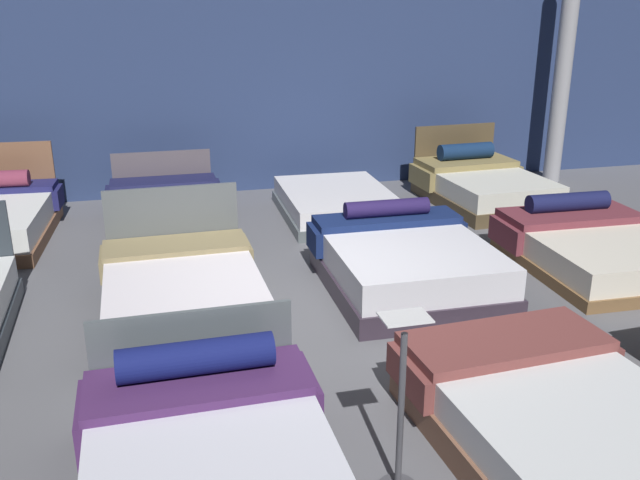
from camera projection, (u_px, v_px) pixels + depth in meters
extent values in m
cube|color=#5B5B60|center=(305.00, 318.00, 6.56)|extent=(18.00, 18.00, 0.02)
cube|color=navy|center=(232.00, 79.00, 10.38)|extent=(18.00, 0.06, 3.50)
cube|color=silver|center=(213.00, 472.00, 4.00)|extent=(1.49, 2.09, 0.28)
cube|color=#51595B|center=(194.00, 363.00, 4.92)|extent=(1.43, 0.06, 0.82)
cube|color=#452454|center=(199.00, 383.00, 4.60)|extent=(1.51, 0.63, 0.06)
cube|color=#452454|center=(83.00, 424.00, 4.47)|extent=(0.07, 0.62, 0.31)
cube|color=#452454|center=(308.00, 391.00, 4.85)|extent=(0.07, 0.62, 0.31)
cylinder|color=#101754|center=(196.00, 357.00, 4.62)|extent=(1.06, 0.25, 0.24)
cube|color=brown|center=(551.00, 434.00, 4.62)|extent=(1.63, 2.05, 0.21)
cube|color=silver|center=(555.00, 405.00, 4.54)|extent=(1.57, 1.99, 0.24)
cube|color=brown|center=(505.00, 341.00, 5.06)|extent=(1.54, 0.73, 0.08)
cube|color=brown|center=(409.00, 377.00, 4.89)|extent=(0.12, 0.65, 0.24)
cube|color=brown|center=(590.00, 346.00, 5.33)|extent=(0.12, 0.65, 0.24)
cube|color=#53585B|center=(184.00, 307.00, 6.58)|extent=(1.51, 2.00, 0.17)
cube|color=silver|center=(182.00, 285.00, 6.51)|extent=(1.45, 1.94, 0.29)
cube|color=#53585B|center=(173.00, 233.00, 7.34)|extent=(1.39, 0.06, 1.03)
cube|color=olive|center=(176.00, 245.00, 7.06)|extent=(1.47, 0.61, 0.05)
cube|color=olive|center=(103.00, 264.00, 6.92)|extent=(0.06, 0.58, 0.22)
cube|color=olive|center=(247.00, 251.00, 7.29)|extent=(0.06, 0.58, 0.22)
cube|color=#312733|center=(408.00, 281.00, 7.14)|extent=(1.67, 1.99, 0.22)
cube|color=silver|center=(409.00, 257.00, 7.05)|extent=(1.61, 1.93, 0.30)
cube|color=#12204C|center=(387.00, 219.00, 7.64)|extent=(1.63, 0.51, 0.08)
cube|color=#12204C|center=(315.00, 240.00, 7.51)|extent=(0.09, 0.49, 0.27)
cube|color=#12204C|center=(455.00, 229.00, 7.88)|extent=(0.09, 0.49, 0.27)
cylinder|color=#211643|center=(387.00, 208.00, 7.61)|extent=(0.96, 0.20, 0.19)
cube|color=brown|center=(598.00, 264.00, 7.70)|extent=(1.68, 2.11, 0.13)
cube|color=silver|center=(601.00, 247.00, 7.64)|extent=(1.62, 2.05, 0.27)
cube|color=brown|center=(570.00, 215.00, 8.17)|extent=(1.62, 0.76, 0.09)
cube|color=brown|center=(506.00, 235.00, 8.06)|extent=(0.11, 0.72, 0.28)
cube|color=brown|center=(629.00, 225.00, 8.41)|extent=(0.11, 0.72, 0.28)
cylinder|color=#141842|center=(568.00, 202.00, 8.21)|extent=(1.03, 0.25, 0.23)
cube|color=navy|center=(58.00, 197.00, 9.38)|extent=(0.10, 0.47, 0.27)
cube|color=#564D54|center=(168.00, 223.00, 9.10)|extent=(1.49, 2.06, 0.15)
cube|color=silver|center=(167.00, 209.00, 9.03)|extent=(1.43, 2.00, 0.25)
cube|color=#564D54|center=(163.00, 180.00, 9.93)|extent=(1.39, 0.04, 0.83)
cube|color=#191B40|center=(163.00, 183.00, 9.66)|extent=(1.46, 0.51, 0.09)
cube|color=#191B40|center=(109.00, 197.00, 9.53)|extent=(0.09, 0.50, 0.22)
cube|color=#191B40|center=(218.00, 190.00, 9.89)|extent=(0.09, 0.50, 0.22)
cube|color=#525A5C|center=(336.00, 211.00, 9.62)|extent=(1.54, 2.07, 0.15)
cube|color=white|center=(336.00, 198.00, 9.56)|extent=(1.48, 2.01, 0.23)
cube|color=#4F4029|center=(485.00, 198.00, 10.16)|extent=(1.56, 2.13, 0.19)
cube|color=silver|center=(486.00, 183.00, 10.08)|extent=(1.50, 2.07, 0.27)
cube|color=#4F4029|center=(454.00, 157.00, 10.95)|extent=(1.37, 0.11, 1.02)
cube|color=olive|center=(466.00, 162.00, 10.59)|extent=(1.48, 0.82, 0.09)
cube|color=olive|center=(422.00, 178.00, 10.44)|extent=(0.13, 0.75, 0.29)
cube|color=olive|center=(507.00, 171.00, 10.86)|extent=(0.13, 0.75, 0.29)
cylinder|color=#11264A|center=(466.00, 151.00, 10.57)|extent=(0.88, 0.29, 0.24)
cylinder|color=#3F3F44|center=(401.00, 414.00, 4.08)|extent=(0.04, 0.04, 1.07)
cube|color=white|center=(405.00, 317.00, 3.87)|extent=(0.28, 0.20, 0.01)
cylinder|color=#99999E|center=(563.00, 75.00, 10.99)|extent=(0.27, 0.27, 3.50)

